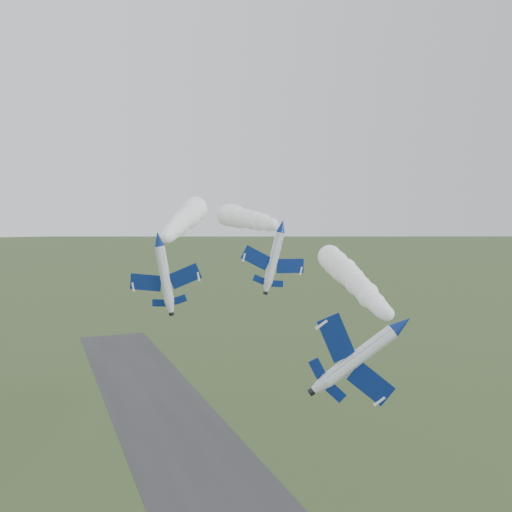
{
  "coord_description": "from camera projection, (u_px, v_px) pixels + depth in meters",
  "views": [
    {
      "loc": [
        -27.9,
        -61.0,
        48.52
      ],
      "look_at": [
        2.76,
        16.55,
        41.59
      ],
      "focal_mm": 40.0,
      "sensor_mm": 36.0,
      "label": 1
    }
  ],
  "objects": [
    {
      "name": "smoke_trail_jet_pair_left",
      "position": [
        184.0,
        220.0,
        116.65
      ],
      "size": [
        29.31,
        58.97,
        5.77
      ],
      "primitive_type": null,
      "rotation": [
        0.0,
        0.0,
        -0.4
      ],
      "color": "white"
    },
    {
      "name": "runway",
      "position": [
        213.0,
        490.0,
        98.57
      ],
      "size": [
        24.0,
        260.0,
        0.04
      ],
      "primitive_type": "cube",
      "color": "#303133",
      "rests_on": "ground"
    },
    {
      "name": "jet_lead",
      "position": [
        402.0,
        324.0,
        63.78
      ],
      "size": [
        7.67,
        13.95,
        9.46
      ],
      "rotation": [
        0.0,
        0.92,
        -0.34
      ],
      "color": "white"
    },
    {
      "name": "smoke_trail_jet_pair_right",
      "position": [
        246.0,
        219.0,
        125.43
      ],
      "size": [
        17.67,
        64.11,
        5.55
      ],
      "primitive_type": null,
      "rotation": [
        0.0,
        0.0,
        -0.19
      ],
      "color": "white"
    },
    {
      "name": "smoke_trail_jet_lead",
      "position": [
        351.0,
        278.0,
        96.24
      ],
      "size": [
        24.1,
        56.18,
        5.1
      ],
      "primitive_type": null,
      "rotation": [
        0.0,
        0.0,
        -0.34
      ],
      "color": "white"
    },
    {
      "name": "jet_pair_right",
      "position": [
        282.0,
        226.0,
        91.33
      ],
      "size": [
        10.25,
        12.42,
        3.72
      ],
      "rotation": [
        0.0,
        0.24,
        -0.19
      ],
      "color": "white"
    },
    {
      "name": "jet_pair_left",
      "position": [
        158.0,
        239.0,
        83.4
      ],
      "size": [
        10.4,
        12.07,
        3.38
      ],
      "rotation": [
        0.0,
        -0.16,
        -0.4
      ],
      "color": "white"
    }
  ]
}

